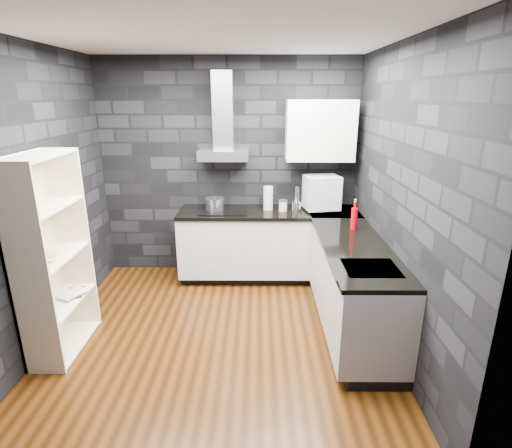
{
  "coord_description": "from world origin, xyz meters",
  "views": [
    {
      "loc": [
        0.38,
        -3.4,
        2.24
      ],
      "look_at": [
        0.35,
        0.45,
        1.0
      ],
      "focal_mm": 28.0,
      "sensor_mm": 36.0,
      "label": 1
    }
  ],
  "objects_px": {
    "glass_vase": "(268,198)",
    "bookshelf": "(53,257)",
    "pot": "(215,204)",
    "utensil_crock": "(296,207)",
    "fruit_bowl": "(46,258)",
    "storage_jar": "(283,206)",
    "appliance_garage": "(322,192)",
    "red_bottle": "(354,219)"
  },
  "relations": [
    {
      "from": "glass_vase",
      "to": "bookshelf",
      "type": "xyz_separation_m",
      "value": [
        -1.91,
        -1.55,
        -0.14
      ]
    },
    {
      "from": "pot",
      "to": "bookshelf",
      "type": "bearing_deg",
      "value": -130.12
    },
    {
      "from": "utensil_crock",
      "to": "fruit_bowl",
      "type": "relative_size",
      "value": 0.7
    },
    {
      "from": "storage_jar",
      "to": "appliance_garage",
      "type": "height_order",
      "value": "appliance_garage"
    },
    {
      "from": "utensil_crock",
      "to": "bookshelf",
      "type": "bearing_deg",
      "value": -147.8
    },
    {
      "from": "glass_vase",
      "to": "bookshelf",
      "type": "height_order",
      "value": "bookshelf"
    },
    {
      "from": "storage_jar",
      "to": "bookshelf",
      "type": "xyz_separation_m",
      "value": [
        -2.09,
        -1.49,
        -0.06
      ]
    },
    {
      "from": "fruit_bowl",
      "to": "bookshelf",
      "type": "bearing_deg",
      "value": 90.0
    },
    {
      "from": "storage_jar",
      "to": "utensil_crock",
      "type": "relative_size",
      "value": 0.91
    },
    {
      "from": "pot",
      "to": "red_bottle",
      "type": "distance_m",
      "value": 1.69
    },
    {
      "from": "glass_vase",
      "to": "red_bottle",
      "type": "height_order",
      "value": "glass_vase"
    },
    {
      "from": "glass_vase",
      "to": "appliance_garage",
      "type": "distance_m",
      "value": 0.65
    },
    {
      "from": "glass_vase",
      "to": "fruit_bowl",
      "type": "distance_m",
      "value": 2.54
    },
    {
      "from": "red_bottle",
      "to": "bookshelf",
      "type": "xyz_separation_m",
      "value": [
        -2.8,
        -0.79,
        -0.12
      ]
    },
    {
      "from": "storage_jar",
      "to": "utensil_crock",
      "type": "distance_m",
      "value": 0.17
    },
    {
      "from": "red_bottle",
      "to": "fruit_bowl",
      "type": "xyz_separation_m",
      "value": [
        -2.8,
        -0.89,
        -0.08
      ]
    },
    {
      "from": "pot",
      "to": "utensil_crock",
      "type": "distance_m",
      "value": 0.99
    },
    {
      "from": "appliance_garage",
      "to": "fruit_bowl",
      "type": "bearing_deg",
      "value": -158.07
    },
    {
      "from": "red_bottle",
      "to": "glass_vase",
      "type": "bearing_deg",
      "value": 139.03
    },
    {
      "from": "glass_vase",
      "to": "bookshelf",
      "type": "relative_size",
      "value": 0.16
    },
    {
      "from": "glass_vase",
      "to": "fruit_bowl",
      "type": "xyz_separation_m",
      "value": [
        -1.91,
        -1.66,
        -0.11
      ]
    },
    {
      "from": "pot",
      "to": "red_bottle",
      "type": "xyz_separation_m",
      "value": [
        1.53,
        -0.71,
        0.04
      ]
    },
    {
      "from": "appliance_garage",
      "to": "red_bottle",
      "type": "xyz_separation_m",
      "value": [
        0.24,
        -0.73,
        -0.11
      ]
    },
    {
      "from": "red_bottle",
      "to": "bookshelf",
      "type": "bearing_deg",
      "value": -164.29
    },
    {
      "from": "appliance_garage",
      "to": "fruit_bowl",
      "type": "height_order",
      "value": "appliance_garage"
    },
    {
      "from": "red_bottle",
      "to": "utensil_crock",
      "type": "bearing_deg",
      "value": 130.95
    },
    {
      "from": "pot",
      "to": "fruit_bowl",
      "type": "bearing_deg",
      "value": -128.17
    },
    {
      "from": "bookshelf",
      "to": "fruit_bowl",
      "type": "relative_size",
      "value": 9.36
    },
    {
      "from": "glass_vase",
      "to": "utensil_crock",
      "type": "relative_size",
      "value": 2.14
    },
    {
      "from": "glass_vase",
      "to": "bookshelf",
      "type": "bearing_deg",
      "value": -140.92
    },
    {
      "from": "utensil_crock",
      "to": "appliance_garage",
      "type": "distance_m",
      "value": 0.36
    },
    {
      "from": "storage_jar",
      "to": "appliance_garage",
      "type": "xyz_separation_m",
      "value": [
        0.47,
        0.03,
        0.16
      ]
    },
    {
      "from": "glass_vase",
      "to": "utensil_crock",
      "type": "distance_m",
      "value": 0.37
    },
    {
      "from": "utensil_crock",
      "to": "red_bottle",
      "type": "distance_m",
      "value": 0.84
    },
    {
      "from": "glass_vase",
      "to": "red_bottle",
      "type": "xyz_separation_m",
      "value": [
        0.88,
        -0.77,
        -0.03
      ]
    },
    {
      "from": "pot",
      "to": "bookshelf",
      "type": "relative_size",
      "value": 0.12
    },
    {
      "from": "utensil_crock",
      "to": "fruit_bowl",
      "type": "distance_m",
      "value": 2.72
    },
    {
      "from": "fruit_bowl",
      "to": "storage_jar",
      "type": "bearing_deg",
      "value": 37.29
    },
    {
      "from": "pot",
      "to": "appliance_garage",
      "type": "relative_size",
      "value": 0.54
    },
    {
      "from": "pot",
      "to": "appliance_garage",
      "type": "height_order",
      "value": "appliance_garage"
    },
    {
      "from": "bookshelf",
      "to": "fruit_bowl",
      "type": "bearing_deg",
      "value": -83.99
    },
    {
      "from": "glass_vase",
      "to": "appliance_garage",
      "type": "xyz_separation_m",
      "value": [
        0.65,
        -0.03,
        0.08
      ]
    }
  ]
}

